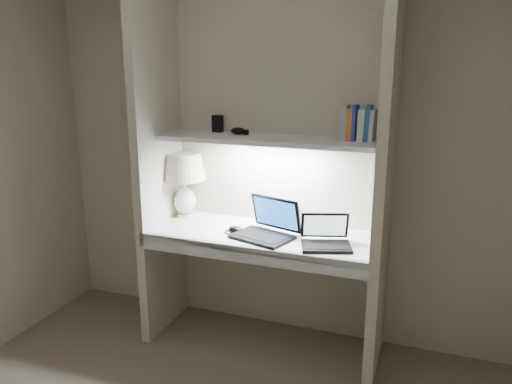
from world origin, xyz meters
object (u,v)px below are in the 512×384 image
at_px(laptop_main, 267,228).
at_px(book_row, 358,124).
at_px(table_lamp, 184,174).
at_px(laptop_netbook, 326,239).
at_px(speaker, 289,214).

relative_size(laptop_main, book_row, 2.03).
height_order(table_lamp, laptop_netbook, table_lamp).
height_order(laptop_main, laptop_netbook, laptop_main).
bearing_deg(speaker, laptop_main, -105.87).
xyz_separation_m(table_lamp, laptop_main, (0.67, -0.19, -0.25)).
distance_m(laptop_netbook, book_row, 0.70).
xyz_separation_m(laptop_netbook, speaker, (-0.32, 0.31, 0.03)).
xyz_separation_m(laptop_main, book_row, (0.49, 0.21, 0.64)).
bearing_deg(book_row, speaker, 171.47).
height_order(laptop_netbook, speaker, laptop_netbook).
height_order(laptop_main, speaker, laptop_main).
distance_m(laptop_main, laptop_netbook, 0.38).
bearing_deg(laptop_main, table_lamp, -178.39).
bearing_deg(book_row, laptop_netbook, -115.90).
bearing_deg(laptop_main, laptop_netbook, 12.10).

